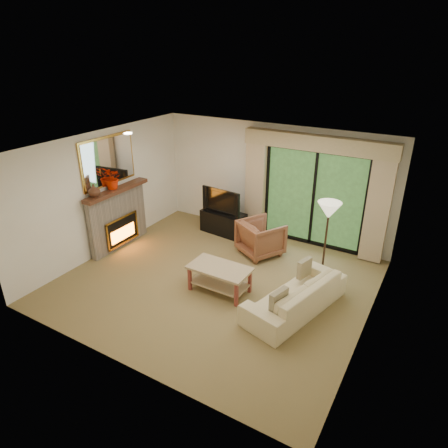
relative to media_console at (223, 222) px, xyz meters
The scene contains 22 objects.
floor 2.20m from the media_console, 63.32° to the right, with size 5.50×5.50×0.00m, color olive.
ceiling 3.20m from the media_console, 63.32° to the right, with size 5.50×5.50×0.00m, color white.
wall_back 1.53m from the media_console, 29.31° to the left, with size 5.00×5.00×0.00m, color white.
wall_front 4.67m from the media_console, 77.58° to the right, with size 5.00×5.00×0.00m, color white.
wall_left 2.83m from the media_console, 132.23° to the right, with size 5.00×5.00×0.00m, color white.
wall_right 4.33m from the media_console, 27.60° to the right, with size 5.00×5.00×0.00m, color white.
fireplace 2.44m from the media_console, 133.32° to the right, with size 0.24×1.70×1.37m, color slate, non-canonical shape.
mirror 2.98m from the media_console, 134.76° to the right, with size 0.07×1.45×1.02m, color #BB8832, non-canonical shape.
sliding_door 2.21m from the media_console, 14.17° to the left, with size 2.26×0.10×2.16m, color black, non-canonical shape.
curtain_left 1.19m from the media_console, 31.77° to the left, with size 0.45×0.18×2.35m, color tan.
curtain_right 3.48m from the media_console, ahead, with size 0.45×0.18×2.35m, color tan.
cornice 2.88m from the media_console, 11.70° to the left, with size 3.20×0.24×0.32m, color tan.
media_console is the anchor object (origin of this frame).
tv 0.56m from the media_console, 90.00° to the left, with size 1.03×0.13×0.60m, color black.
armchair 1.32m from the media_console, 22.31° to the right, with size 0.81×0.83×0.76m, color brown.
sofa 3.28m from the media_console, 37.82° to the right, with size 2.03×0.79×0.59m, color beige.
pillow_near 3.62m from the media_console, 45.83° to the right, with size 0.10×0.37×0.37m, color brown.
pillow_far 2.90m from the media_console, 29.49° to the right, with size 0.09×0.34×0.34m, color brown.
coffee_table 2.48m from the media_console, 61.20° to the right, with size 1.11×0.61×0.50m, color tan, non-canonical shape.
floor_lamp 2.87m from the media_console, 17.46° to the right, with size 0.43×0.43×1.60m, color beige, non-canonical shape.
vase 3.09m from the media_console, 125.10° to the right, with size 0.24×0.24×0.25m, color #492818.
branches 2.77m from the media_console, 132.19° to the right, with size 0.43×0.37×0.47m, color red.
Camera 1 is at (3.41, -5.53, 4.18)m, focal length 32.00 mm.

